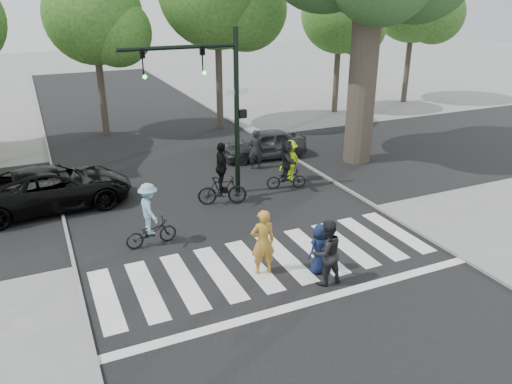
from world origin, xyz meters
TOP-DOWN VIEW (x-y plane):
  - ground at (0.00, 0.00)m, footprint 120.00×120.00m
  - road_stem at (0.00, 5.00)m, footprint 10.00×70.00m
  - road_cross at (0.00, 8.00)m, footprint 70.00×10.00m
  - curb_left at (-5.05, 5.00)m, footprint 0.10×70.00m
  - curb_right at (5.05, 5.00)m, footprint 0.10×70.00m
  - crosswalk at (0.00, 0.66)m, footprint 10.00×3.85m
  - traffic_signal at (0.35, 6.20)m, footprint 4.45×0.29m
  - bg_tree_2 at (-1.76, 16.62)m, footprint 5.04×4.80m
  - bg_tree_4 at (12.23, 16.12)m, footprint 4.83×4.60m
  - bg_tree_5 at (18.27, 16.69)m, footprint 5.67×5.40m
  - pedestrian_woman at (-0.41, 0.55)m, footprint 0.72×0.52m
  - pedestrian_child at (1.00, -0.03)m, footprint 0.76×0.58m
  - pedestrian_adult at (0.84, -0.59)m, footprint 0.90×0.71m
  - cyclist_left at (-2.77, 3.37)m, footprint 1.59×1.06m
  - cyclist_mid at (0.26, 5.39)m, footprint 1.81×1.14m
  - cyclist_right at (3.05, 5.79)m, footprint 1.61×1.49m
  - car_suv at (-5.21, 7.54)m, footprint 5.47×2.80m
  - car_grey at (3.84, 9.57)m, footprint 4.02×1.89m
  - bystander_hivis at (3.55, 6.49)m, footprint 1.24×1.00m
  - bystander_dark at (2.92, 8.39)m, footprint 0.71×0.56m

SIDE VIEW (x-z plane):
  - ground at x=0.00m, z-range 0.00..0.00m
  - road_stem at x=0.00m, z-range 0.00..0.01m
  - road_cross at x=0.00m, z-range 0.00..0.01m
  - crosswalk at x=0.00m, z-range 0.00..0.01m
  - curb_left at x=-5.05m, z-range 0.00..0.10m
  - curb_right at x=5.05m, z-range 0.00..0.10m
  - car_grey at x=3.84m, z-range 0.00..1.33m
  - pedestrian_child at x=1.00m, z-range 0.00..1.40m
  - car_suv at x=-5.21m, z-range 0.00..1.48m
  - bystander_hivis at x=3.55m, z-range 0.00..1.68m
  - cyclist_left at x=-2.77m, z-range -0.13..1.83m
  - bystander_dark at x=2.92m, z-range 0.00..1.71m
  - cyclist_right at x=3.05m, z-range -0.10..1.83m
  - pedestrian_adult at x=0.84m, z-range 0.00..1.79m
  - pedestrian_woman at x=-0.41m, z-range 0.00..1.84m
  - cyclist_mid at x=0.26m, z-range -0.20..2.08m
  - traffic_signal at x=0.35m, z-range 0.90..6.90m
  - bg_tree_4 at x=12.23m, z-range 1.56..9.71m
  - bg_tree_2 at x=-1.76m, z-range 1.58..9.98m
  - bg_tree_5 at x=18.27m, z-range 1.71..11.01m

